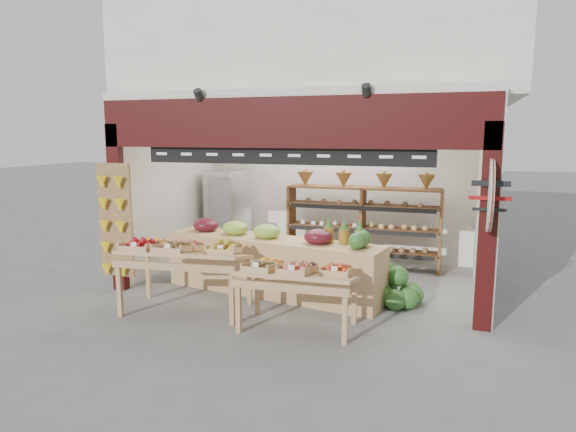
% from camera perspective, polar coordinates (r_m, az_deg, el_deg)
% --- Properties ---
extents(ground, '(60.00, 60.00, 0.00)m').
position_cam_1_polar(ground, '(8.56, 1.56, -7.84)').
color(ground, slate).
rests_on(ground, ground).
extents(shop_structure, '(6.36, 5.12, 5.40)m').
position_cam_1_polar(shop_structure, '(9.85, 4.54, 17.41)').
color(shop_structure, white).
rests_on(shop_structure, ground).
extents(banana_board, '(0.60, 0.15, 1.80)m').
position_cam_1_polar(banana_board, '(8.51, -18.73, -0.71)').
color(banana_board, olive).
rests_on(banana_board, ground).
extents(gift_sign, '(0.04, 0.93, 0.92)m').
position_cam_1_polar(gift_sign, '(6.74, 21.55, 2.12)').
color(gift_sign, '#ACD8BC').
rests_on(gift_sign, ground).
extents(back_shelving, '(2.87, 0.47, 1.78)m').
position_cam_1_polar(back_shelving, '(9.69, 8.32, 0.62)').
color(back_shelving, brown).
rests_on(back_shelving, ground).
extents(refrigerator, '(0.84, 0.84, 1.77)m').
position_cam_1_polar(refrigerator, '(10.56, -6.73, 0.29)').
color(refrigerator, '#B6B8BD').
rests_on(refrigerator, ground).
extents(cardboard_stack, '(1.10, 0.80, 0.72)m').
position_cam_1_polar(cardboard_stack, '(9.06, -6.21, -5.21)').
color(cardboard_stack, beige).
rests_on(cardboard_stack, ground).
extents(mid_counter, '(3.62, 1.30, 1.11)m').
position_cam_1_polar(mid_counter, '(8.08, -1.84, -5.30)').
color(mid_counter, tan).
rests_on(mid_counter, ground).
extents(display_table_left, '(1.84, 1.17, 1.09)m').
position_cam_1_polar(display_table_left, '(7.45, -12.05, -3.84)').
color(display_table_left, tan).
rests_on(display_table_left, ground).
extents(display_table_right, '(1.51, 0.88, 0.96)m').
position_cam_1_polar(display_table_right, '(6.64, 0.65, -6.28)').
color(display_table_right, tan).
rests_on(display_table_right, ground).
extents(watermelon_pile, '(0.81, 0.78, 0.59)m').
position_cam_1_polar(watermelon_pile, '(7.80, 11.89, -8.07)').
color(watermelon_pile, '#1C4A18').
rests_on(watermelon_pile, ground).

